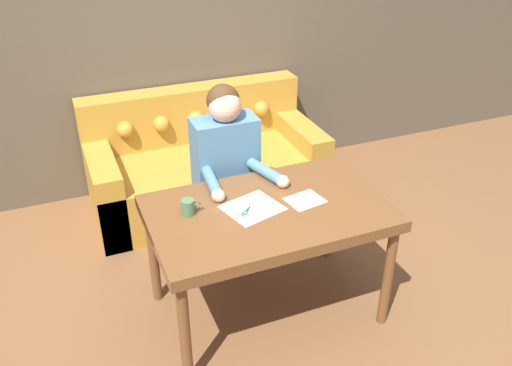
# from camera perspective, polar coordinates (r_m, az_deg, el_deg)

# --- Properties ---
(ground_plane) EXTENTS (16.00, 16.00, 0.00)m
(ground_plane) POSITION_cam_1_polar(r_m,az_deg,el_deg) (3.53, -0.28, -13.19)
(ground_plane) COLOR brown
(wall_back) EXTENTS (8.00, 0.06, 2.60)m
(wall_back) POSITION_cam_1_polar(r_m,az_deg,el_deg) (4.52, -9.56, 15.20)
(wall_back) COLOR brown
(wall_back) RESTS_ON ground_plane
(dining_table) EXTENTS (1.35, 0.85, 0.76)m
(dining_table) POSITION_cam_1_polar(r_m,az_deg,el_deg) (3.12, 1.25, -3.83)
(dining_table) COLOR brown
(dining_table) RESTS_ON ground_plane
(couch) EXTENTS (1.85, 0.91, 0.89)m
(couch) POSITION_cam_1_polar(r_m,az_deg,el_deg) (4.50, -5.46, 1.84)
(couch) COLOR #B7842D
(couch) RESTS_ON ground_plane
(person) EXTENTS (0.49, 0.60, 1.30)m
(person) POSITION_cam_1_polar(r_m,az_deg,el_deg) (3.59, -3.12, 0.61)
(person) COLOR #33281E
(person) RESTS_ON ground_plane
(pattern_paper_main) EXTENTS (0.37, 0.34, 0.00)m
(pattern_paper_main) POSITION_cam_1_polar(r_m,az_deg,el_deg) (3.07, -0.35, -2.63)
(pattern_paper_main) COLOR beige
(pattern_paper_main) RESTS_ON dining_table
(pattern_paper_offcut) EXTENTS (0.23, 0.21, 0.00)m
(pattern_paper_offcut) POSITION_cam_1_polar(r_m,az_deg,el_deg) (3.15, 5.18, -1.82)
(pattern_paper_offcut) COLOR beige
(pattern_paper_offcut) RESTS_ON dining_table
(scissors) EXTENTS (0.18, 0.18, 0.01)m
(scissors) POSITION_cam_1_polar(r_m,az_deg,el_deg) (3.04, -0.98, -2.99)
(scissors) COLOR silver
(scissors) RESTS_ON dining_table
(mug) EXTENTS (0.11, 0.08, 0.09)m
(mug) POSITION_cam_1_polar(r_m,az_deg,el_deg) (3.02, -7.14, -2.52)
(mug) COLOR #47704C
(mug) RESTS_ON dining_table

